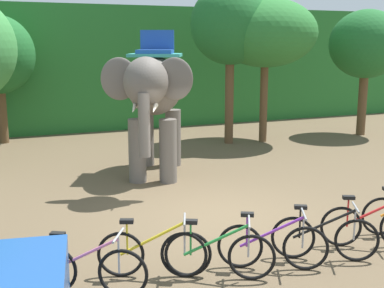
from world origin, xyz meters
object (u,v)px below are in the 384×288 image
(bike_pink, at_px, (87,269))
(bike_purple, at_px, (272,245))
(tree_center_right, at_px, (230,25))
(tree_right, at_px, (366,45))
(elephant, at_px, (154,92))
(bike_yellow, at_px, (154,252))
(bike_black, at_px, (324,237))
(bike_red, at_px, (371,225))
(tree_far_left, at_px, (266,33))
(bike_green, at_px, (217,254))

(bike_pink, bearing_deg, bike_purple, -4.99)
(tree_center_right, bearing_deg, tree_right, -4.56)
(elephant, bearing_deg, bike_yellow, -108.41)
(tree_center_right, bearing_deg, bike_black, -107.39)
(elephant, xyz_separation_m, bike_pink, (-2.87, -5.73, -1.82))
(tree_center_right, height_order, bike_red, tree_center_right)
(tree_right, distance_m, bike_red, 11.73)
(bike_pink, distance_m, bike_black, 3.76)
(elephant, relative_size, bike_pink, 2.75)
(tree_far_left, relative_size, bike_green, 3.23)
(bike_pink, distance_m, bike_red, 4.80)
(tree_far_left, height_order, bike_yellow, tree_far_left)
(bike_purple, relative_size, bike_black, 1.02)
(bike_green, bearing_deg, bike_black, -1.63)
(tree_right, xyz_separation_m, bike_red, (-7.25, -8.72, -2.99))
(tree_center_right, xyz_separation_m, tree_right, (5.40, -0.43, -0.65))
(tree_far_left, bearing_deg, bike_pink, -131.85)
(tree_far_left, bearing_deg, bike_green, -123.70)
(bike_green, distance_m, bike_red, 2.93)
(tree_right, distance_m, bike_yellow, 14.17)
(bike_purple, bearing_deg, bike_red, 3.21)
(elephant, bearing_deg, tree_center_right, 40.99)
(tree_center_right, xyz_separation_m, bike_purple, (-3.86, -9.26, -3.64))
(tree_far_left, distance_m, bike_purple, 10.95)
(elephant, distance_m, bike_black, 6.33)
(tree_center_right, distance_m, tree_right, 5.46)
(bike_pink, bearing_deg, bike_yellow, 10.69)
(bike_green, bearing_deg, bike_yellow, 154.06)
(tree_far_left, distance_m, elephant, 6.11)
(bike_yellow, xyz_separation_m, bike_black, (2.72, -0.46, 0.00))
(tree_far_left, height_order, bike_green, tree_far_left)
(tree_right, bearing_deg, tree_far_left, 176.67)
(tree_center_right, distance_m, bike_purple, 10.67)
(tree_center_right, xyz_separation_m, bike_green, (-4.78, -9.24, -3.64))
(tree_right, bearing_deg, bike_red, -129.76)
(tree_right, height_order, elephant, tree_right)
(tree_center_right, height_order, tree_far_left, tree_center_right)
(tree_far_left, relative_size, tree_right, 1.06)
(bike_black, bearing_deg, elephant, 98.27)
(tree_far_left, height_order, bike_purple, tree_far_left)
(tree_center_right, bearing_deg, bike_green, -117.37)
(bike_green, relative_size, bike_black, 1.01)
(elephant, bearing_deg, bike_green, -99.54)
(bike_yellow, distance_m, bike_purple, 1.82)
(bike_pink, xyz_separation_m, bike_red, (4.80, -0.13, 0.00))
(tree_right, relative_size, elephant, 1.12)
(bike_yellow, relative_size, bike_purple, 1.04)
(bike_yellow, bearing_deg, tree_center_right, 57.48)
(elephant, bearing_deg, bike_purple, -90.73)
(tree_center_right, height_order, bike_purple, tree_center_right)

